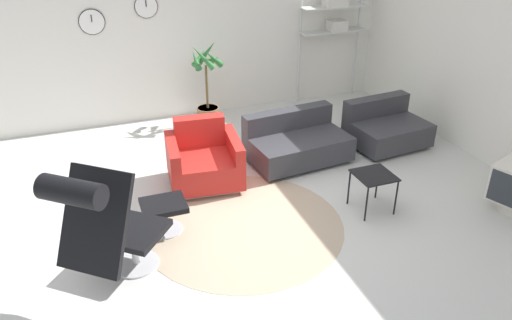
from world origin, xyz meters
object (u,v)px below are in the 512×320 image
Objects in this scene: armchair_red at (204,162)px; couch_low at (296,144)px; lounge_chair at (103,219)px; ottoman at (164,210)px; side_table at (374,178)px; shelf_unit at (335,15)px; couch_second at (385,129)px; potted_plant at (207,92)px.

armchair_red is 1.33m from couch_low.
lounge_chair is 3.17m from couch_low.
ottoman is 1.03× the size of side_table.
lounge_chair is 2.10m from armchair_red.
shelf_unit reaches higher than side_table.
potted_plant reaches higher than couch_second.
couch_low and couch_second have the same top height.
armchair_red is 0.47× the size of shelf_unit.
ottoman is at bearing 58.36° from armchair_red.
potted_plant is at bearing 101.34° from lounge_chair.
potted_plant is (0.55, 1.79, 0.23)m from armchair_red.
lounge_chair is at bearing 28.39° from couch_low.
ottoman is at bearing 169.98° from side_table.
armchair_red is at bearing 52.19° from ottoman.
couch_low is at bearing 26.95° from ottoman.
side_table is at bearing -70.89° from potted_plant.
armchair_red is at bearing -144.13° from shelf_unit.
shelf_unit reaches higher than ottoman.
lounge_chair is 0.95× the size of couch_low.
couch_low is at bearing 73.66° from lounge_chair.
couch_low is (1.98, 1.01, -0.01)m from ottoman.
lounge_chair is at bearing 18.07° from couch_second.
shelf_unit is (1.49, 1.88, 1.22)m from couch_low.
couch_low is 3.05× the size of side_table.
shelf_unit is at bearing -137.96° from armchair_red.
ottoman is 0.49× the size of armchair_red.
ottoman is 0.34× the size of couch_low.
lounge_chair reaches higher than armchair_red.
couch_second is 1.79m from side_table.
couch_low is at bearing -167.23° from armchair_red.
armchair_red reaches higher than couch_low.
lounge_chair is 1.09m from ottoman.
armchair_red reaches higher than ottoman.
lounge_chair is at bearing -138.41° from shelf_unit.
armchair_red reaches higher than side_table.
ottoman is 0.42× the size of couch_second.
armchair_red is 0.73× the size of potted_plant.
armchair_red is at bearing -2.45° from couch_second.
shelf_unit is (2.26, 0.24, 0.95)m from potted_plant.
shelf_unit reaches higher than couch_low.
lounge_chair is 1.17× the size of couch_second.
ottoman is at bearing 21.36° from couch_low.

